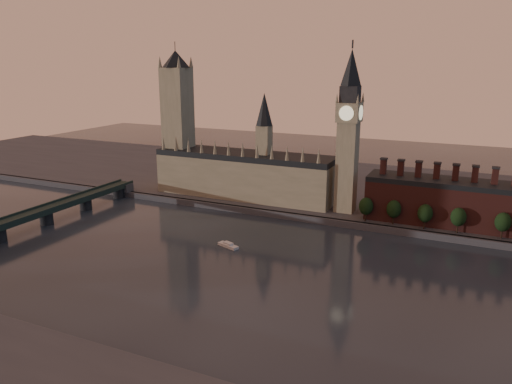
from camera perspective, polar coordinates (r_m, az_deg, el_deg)
ground at (r=237.56m, az=0.66°, el=-9.88°), size 900.00×900.00×0.00m
north_bank at (r=397.30m, az=11.24°, el=0.39°), size 900.00×182.00×4.00m
palace_of_westminster at (r=355.74m, az=-1.21°, el=2.24°), size 130.00×30.30×74.00m
victoria_tower at (r=377.11m, az=-8.94°, el=8.56°), size 24.00×24.00×108.00m
big_ben at (r=319.53m, az=10.53°, el=6.97°), size 15.00×15.00×107.00m
chimney_block at (r=317.68m, az=22.49°, el=-1.17°), size 110.00×25.00×37.00m
embankment_tree_0 at (r=309.73m, az=12.46°, el=-1.60°), size 8.60×8.60×14.88m
embankment_tree_1 at (r=307.95m, az=15.48°, el=-1.89°), size 8.60×8.60×14.88m
embankment_tree_2 at (r=304.91m, az=18.77°, el=-2.32°), size 8.60×8.60×14.88m
embankment_tree_3 at (r=304.34m, az=22.13°, el=-2.67°), size 8.60×8.60×14.88m
embankment_tree_4 at (r=305.04m, az=26.39°, el=-3.10°), size 8.60×8.60×14.88m
westminster_bridge at (r=324.49m, az=-25.42°, el=-3.09°), size 14.00×200.00×11.55m
river_boat at (r=275.46m, az=-3.20°, el=-6.09°), size 13.79×8.15×2.66m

